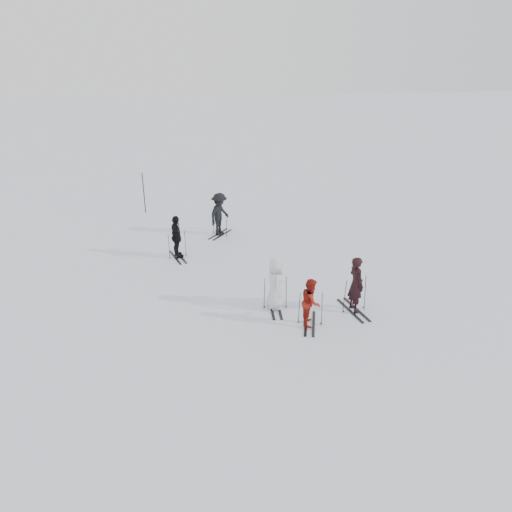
# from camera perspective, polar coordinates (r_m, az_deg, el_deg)

# --- Properties ---
(ground) EXTENTS (120.00, 120.00, 0.00)m
(ground) POSITION_cam_1_polar(r_m,az_deg,el_deg) (17.67, 0.54, -4.27)
(ground) COLOR silver
(ground) RESTS_ON ground
(skier_near_dark) EXTENTS (0.58, 0.77, 1.90)m
(skier_near_dark) POSITION_cam_1_polar(r_m,az_deg,el_deg) (16.48, 11.34, -3.27)
(skier_near_dark) COLOR black
(skier_near_dark) RESTS_ON ground
(skier_red) EXTENTS (0.77, 0.89, 1.54)m
(skier_red) POSITION_cam_1_polar(r_m,az_deg,el_deg) (15.61, 6.28, -5.30)
(skier_red) COLOR maroon
(skier_red) RESTS_ON ground
(skier_grey) EXTENTS (0.64, 0.91, 1.78)m
(skier_grey) POSITION_cam_1_polar(r_m,az_deg,el_deg) (16.36, 2.24, -3.24)
(skier_grey) COLOR silver
(skier_grey) RESTS_ON ground
(skier_uphill_left) EXTENTS (0.69, 1.11, 1.76)m
(skier_uphill_left) POSITION_cam_1_polar(r_m,az_deg,el_deg) (20.35, -9.05, 2.11)
(skier_uphill_left) COLOR black
(skier_uphill_left) RESTS_ON ground
(skier_uphill_far) EXTENTS (1.34, 1.42, 1.93)m
(skier_uphill_far) POSITION_cam_1_polar(r_m,az_deg,el_deg) (22.49, -4.18, 4.75)
(skier_uphill_far) COLOR black
(skier_uphill_far) RESTS_ON ground
(skis_near_dark) EXTENTS (1.84, 1.21, 1.24)m
(skis_near_dark) POSITION_cam_1_polar(r_m,az_deg,el_deg) (16.64, 11.25, -4.27)
(skis_near_dark) COLOR black
(skis_near_dark) RESTS_ON ground
(skis_red) EXTENTS (1.75, 1.25, 1.15)m
(skis_red) POSITION_cam_1_polar(r_m,az_deg,el_deg) (15.71, 6.25, -5.93)
(skis_red) COLOR black
(skis_red) RESTS_ON ground
(skis_grey) EXTENTS (1.68, 0.99, 1.18)m
(skis_grey) POSITION_cam_1_polar(r_m,az_deg,el_deg) (16.50, 2.23, -4.17)
(skis_grey) COLOR black
(skis_grey) RESTS_ON ground
(skis_uphill_left) EXTENTS (1.70, 1.20, 1.12)m
(skis_uphill_left) POSITION_cam_1_polar(r_m,az_deg,el_deg) (20.47, -9.00, 1.29)
(skis_uphill_left) COLOR black
(skis_uphill_left) RESTS_ON ground
(skis_uphill_far) EXTENTS (1.74, 1.64, 1.15)m
(skis_uphill_far) POSITION_cam_1_polar(r_m,az_deg,el_deg) (22.62, -4.15, 3.81)
(skis_uphill_far) COLOR black
(skis_uphill_far) RESTS_ON ground
(piste_marker) EXTENTS (0.05, 0.05, 2.08)m
(piste_marker) POSITION_cam_1_polar(r_m,az_deg,el_deg) (25.95, -12.70, 7.05)
(piste_marker) COLOR black
(piste_marker) RESTS_ON ground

